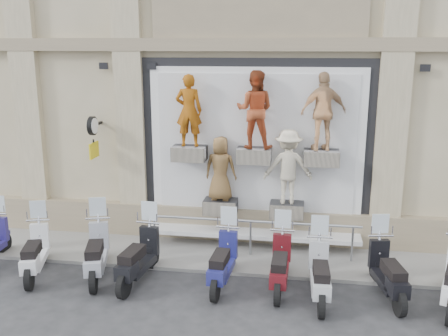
{
  "coord_description": "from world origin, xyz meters",
  "views": [
    {
      "loc": [
        1.08,
        -8.79,
        4.83
      ],
      "look_at": [
        -0.61,
        1.9,
        2.16
      ],
      "focal_mm": 40.0,
      "sensor_mm": 36.0,
      "label": 1
    }
  ],
  "objects_px": {
    "scooter_h": "(389,262)",
    "scooter_e": "(223,251)",
    "guard_rail": "(250,239)",
    "scooter_b": "(34,243)",
    "scooter_f": "(280,255)",
    "scooter_g": "(320,263)",
    "clock_sign_bracket": "(93,132)",
    "scooter_c": "(96,242)",
    "scooter_d": "(138,247)"
  },
  "relations": [
    {
      "from": "clock_sign_bracket",
      "to": "scooter_e",
      "type": "relative_size",
      "value": 0.55
    },
    {
      "from": "scooter_c",
      "to": "scooter_e",
      "type": "xyz_separation_m",
      "value": [
        2.7,
        0.04,
        -0.04
      ]
    },
    {
      "from": "clock_sign_bracket",
      "to": "scooter_c",
      "type": "xyz_separation_m",
      "value": [
        0.78,
        -1.98,
        -2.01
      ]
    },
    {
      "from": "scooter_d",
      "to": "scooter_h",
      "type": "xyz_separation_m",
      "value": [
        5.01,
        0.12,
        -0.03
      ]
    },
    {
      "from": "scooter_h",
      "to": "scooter_d",
      "type": "bearing_deg",
      "value": 170.73
    },
    {
      "from": "scooter_d",
      "to": "scooter_e",
      "type": "height_order",
      "value": "scooter_d"
    },
    {
      "from": "scooter_g",
      "to": "clock_sign_bracket",
      "type": "bearing_deg",
      "value": 156.07
    },
    {
      "from": "guard_rail",
      "to": "scooter_c",
      "type": "relative_size",
      "value": 2.59
    },
    {
      "from": "guard_rail",
      "to": "scooter_f",
      "type": "height_order",
      "value": "scooter_f"
    },
    {
      "from": "scooter_e",
      "to": "scooter_f",
      "type": "height_order",
      "value": "scooter_e"
    },
    {
      "from": "scooter_f",
      "to": "scooter_g",
      "type": "xyz_separation_m",
      "value": [
        0.78,
        -0.31,
        0.01
      ]
    },
    {
      "from": "scooter_g",
      "to": "scooter_h",
      "type": "height_order",
      "value": "same"
    },
    {
      "from": "clock_sign_bracket",
      "to": "scooter_f",
      "type": "height_order",
      "value": "clock_sign_bracket"
    },
    {
      "from": "guard_rail",
      "to": "scooter_g",
      "type": "distance_m",
      "value": 2.34
    },
    {
      "from": "scooter_b",
      "to": "scooter_g",
      "type": "distance_m",
      "value": 5.99
    },
    {
      "from": "clock_sign_bracket",
      "to": "guard_rail",
      "type": "bearing_deg",
      "value": -6.84
    },
    {
      "from": "scooter_h",
      "to": "scooter_e",
      "type": "bearing_deg",
      "value": 169.29
    },
    {
      "from": "scooter_d",
      "to": "scooter_g",
      "type": "height_order",
      "value": "scooter_d"
    },
    {
      "from": "clock_sign_bracket",
      "to": "scooter_h",
      "type": "bearing_deg",
      "value": -16.04
    },
    {
      "from": "scooter_h",
      "to": "scooter_c",
      "type": "bearing_deg",
      "value": 169.72
    },
    {
      "from": "scooter_b",
      "to": "scooter_e",
      "type": "xyz_separation_m",
      "value": [
        4.04,
        0.17,
        0.01
      ]
    },
    {
      "from": "clock_sign_bracket",
      "to": "scooter_f",
      "type": "distance_m",
      "value": 5.43
    },
    {
      "from": "clock_sign_bracket",
      "to": "scooter_g",
      "type": "height_order",
      "value": "clock_sign_bracket"
    },
    {
      "from": "scooter_f",
      "to": "scooter_h",
      "type": "distance_m",
      "value": 2.09
    },
    {
      "from": "guard_rail",
      "to": "scooter_c",
      "type": "bearing_deg",
      "value": -154.18
    },
    {
      "from": "scooter_c",
      "to": "scooter_g",
      "type": "xyz_separation_m",
      "value": [
        4.65,
        -0.24,
        -0.03
      ]
    },
    {
      "from": "scooter_b",
      "to": "scooter_e",
      "type": "relative_size",
      "value": 0.99
    },
    {
      "from": "scooter_d",
      "to": "clock_sign_bracket",
      "type": "bearing_deg",
      "value": 136.19
    },
    {
      "from": "scooter_d",
      "to": "scooter_g",
      "type": "distance_m",
      "value": 3.71
    },
    {
      "from": "guard_rail",
      "to": "scooter_f",
      "type": "distance_m",
      "value": 1.64
    },
    {
      "from": "scooter_f",
      "to": "scooter_g",
      "type": "relative_size",
      "value": 0.98
    },
    {
      "from": "scooter_f",
      "to": "scooter_h",
      "type": "relative_size",
      "value": 0.98
    },
    {
      "from": "scooter_f",
      "to": "scooter_g",
      "type": "bearing_deg",
      "value": -21.0
    },
    {
      "from": "scooter_e",
      "to": "scooter_h",
      "type": "distance_m",
      "value": 3.26
    },
    {
      "from": "scooter_c",
      "to": "scooter_e",
      "type": "distance_m",
      "value": 2.71
    },
    {
      "from": "guard_rail",
      "to": "scooter_g",
      "type": "relative_size",
      "value": 2.71
    },
    {
      "from": "scooter_c",
      "to": "scooter_g",
      "type": "bearing_deg",
      "value": -19.39
    },
    {
      "from": "clock_sign_bracket",
      "to": "scooter_b",
      "type": "relative_size",
      "value": 0.55
    },
    {
      "from": "scooter_c",
      "to": "scooter_h",
      "type": "bearing_deg",
      "value": -16.08
    },
    {
      "from": "scooter_d",
      "to": "scooter_e",
      "type": "bearing_deg",
      "value": 10.21
    },
    {
      "from": "guard_rail",
      "to": "scooter_e",
      "type": "bearing_deg",
      "value": -105.84
    },
    {
      "from": "scooter_g",
      "to": "scooter_e",
      "type": "bearing_deg",
      "value": 170.06
    },
    {
      "from": "scooter_b",
      "to": "scooter_e",
      "type": "distance_m",
      "value": 4.04
    },
    {
      "from": "scooter_f",
      "to": "scooter_h",
      "type": "height_order",
      "value": "scooter_h"
    },
    {
      "from": "scooter_b",
      "to": "scooter_h",
      "type": "relative_size",
      "value": 0.99
    },
    {
      "from": "scooter_f",
      "to": "scooter_c",
      "type": "bearing_deg",
      "value": -177.98
    },
    {
      "from": "guard_rail",
      "to": "scooter_b",
      "type": "distance_m",
      "value": 4.75
    },
    {
      "from": "guard_rail",
      "to": "scooter_b",
      "type": "relative_size",
      "value": 2.74
    },
    {
      "from": "scooter_e",
      "to": "scooter_h",
      "type": "xyz_separation_m",
      "value": [
        3.26,
        -0.0,
        0.0
      ]
    },
    {
      "from": "clock_sign_bracket",
      "to": "scooter_f",
      "type": "bearing_deg",
      "value": -22.24
    }
  ]
}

